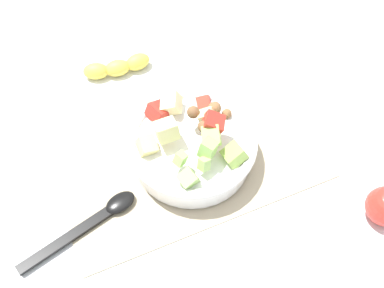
# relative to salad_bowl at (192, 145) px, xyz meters

# --- Properties ---
(ground_plane) EXTENTS (2.40, 2.40, 0.00)m
(ground_plane) POSITION_rel_salad_bowl_xyz_m (-0.01, 0.01, -0.04)
(ground_plane) COLOR silver
(placemat) EXTENTS (0.49, 0.32, 0.01)m
(placemat) POSITION_rel_salad_bowl_xyz_m (-0.01, 0.01, -0.04)
(placemat) COLOR tan
(placemat) RESTS_ON ground_plane
(salad_bowl) EXTENTS (0.24, 0.24, 0.12)m
(salad_bowl) POSITION_rel_salad_bowl_xyz_m (0.00, 0.00, 0.00)
(salad_bowl) COLOR white
(salad_bowl) RESTS_ON placemat
(serving_spoon) EXTENTS (0.23, 0.09, 0.01)m
(serving_spoon) POSITION_rel_salad_bowl_xyz_m (-0.20, -0.06, -0.03)
(serving_spoon) COLOR black
(serving_spoon) RESTS_ON placemat
(banana_whole) EXTENTS (0.15, 0.06, 0.04)m
(banana_whole) POSITION_rel_salad_bowl_xyz_m (-0.06, 0.27, -0.03)
(banana_whole) COLOR yellow
(banana_whole) RESTS_ON ground_plane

